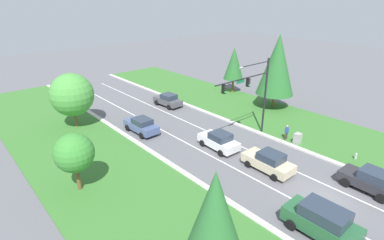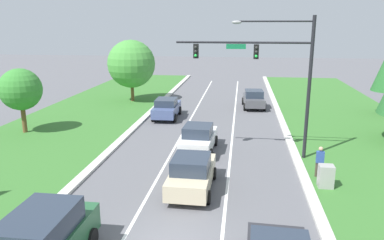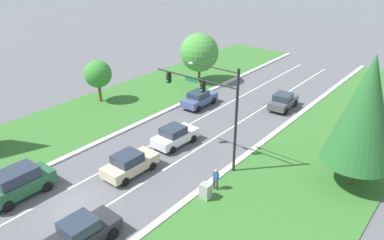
{
  "view_description": "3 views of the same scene",
  "coord_description": "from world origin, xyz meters",
  "px_view_note": "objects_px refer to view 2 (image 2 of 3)",
  "views": [
    {
      "loc": [
        -19.33,
        -7.23,
        13.84
      ],
      "look_at": [
        -0.14,
        14.72,
        1.76
      ],
      "focal_mm": 28.0,
      "sensor_mm": 36.0,
      "label": 1
    },
    {
      "loc": [
        2.33,
        -11.2,
        7.68
      ],
      "look_at": [
        -0.89,
        12.8,
        1.46
      ],
      "focal_mm": 35.0,
      "sensor_mm": 36.0,
      "label": 2
    },
    {
      "loc": [
        18.76,
        -10.77,
        15.63
      ],
      "look_at": [
        -0.2,
        13.04,
        1.49
      ],
      "focal_mm": 35.0,
      "sensor_mm": 36.0,
      "label": 3
    }
  ],
  "objects_px": {
    "traffic_signal_mast": "(272,66)",
    "oak_near_left_tree": "(131,64)",
    "oak_far_left_tree": "(21,90)",
    "champagne_sedan": "(192,173)",
    "pedestrian": "(320,161)",
    "graphite_sedan": "(254,99)",
    "white_sedan": "(198,138)",
    "utility_cabinet": "(326,177)",
    "slate_blue_sedan": "(167,108)"
  },
  "relations": [
    {
      "from": "champagne_sedan",
      "to": "slate_blue_sedan",
      "type": "xyz_separation_m",
      "value": [
        -3.97,
        13.73,
        0.0
      ]
    },
    {
      "from": "champagne_sedan",
      "to": "graphite_sedan",
      "type": "distance_m",
      "value": 19.0
    },
    {
      "from": "pedestrian",
      "to": "oak_far_left_tree",
      "type": "bearing_deg",
      "value": -13.4
    },
    {
      "from": "white_sedan",
      "to": "traffic_signal_mast",
      "type": "bearing_deg",
      "value": -3.77
    },
    {
      "from": "oak_near_left_tree",
      "to": "oak_far_left_tree",
      "type": "height_order",
      "value": "oak_near_left_tree"
    },
    {
      "from": "graphite_sedan",
      "to": "champagne_sedan",
      "type": "bearing_deg",
      "value": -103.61
    },
    {
      "from": "slate_blue_sedan",
      "to": "oak_near_left_tree",
      "type": "height_order",
      "value": "oak_near_left_tree"
    },
    {
      "from": "slate_blue_sedan",
      "to": "utility_cabinet",
      "type": "distance_m",
      "value": 16.38
    },
    {
      "from": "graphite_sedan",
      "to": "pedestrian",
      "type": "relative_size",
      "value": 2.54
    },
    {
      "from": "pedestrian",
      "to": "oak_far_left_tree",
      "type": "xyz_separation_m",
      "value": [
        -19.53,
        5.62,
        2.26
      ]
    },
    {
      "from": "slate_blue_sedan",
      "to": "champagne_sedan",
      "type": "bearing_deg",
      "value": -75.19
    },
    {
      "from": "graphite_sedan",
      "to": "utility_cabinet",
      "type": "relative_size",
      "value": 3.64
    },
    {
      "from": "graphite_sedan",
      "to": "pedestrian",
      "type": "height_order",
      "value": "graphite_sedan"
    },
    {
      "from": "traffic_signal_mast",
      "to": "white_sedan",
      "type": "bearing_deg",
      "value": 173.6
    },
    {
      "from": "traffic_signal_mast",
      "to": "oak_near_left_tree",
      "type": "height_order",
      "value": "traffic_signal_mast"
    },
    {
      "from": "graphite_sedan",
      "to": "slate_blue_sedan",
      "type": "bearing_deg",
      "value": -149.3
    },
    {
      "from": "champagne_sedan",
      "to": "utility_cabinet",
      "type": "bearing_deg",
      "value": 10.05
    },
    {
      "from": "traffic_signal_mast",
      "to": "champagne_sedan",
      "type": "bearing_deg",
      "value": -126.98
    },
    {
      "from": "traffic_signal_mast",
      "to": "champagne_sedan",
      "type": "xyz_separation_m",
      "value": [
        -3.83,
        -5.09,
        -4.56
      ]
    },
    {
      "from": "pedestrian",
      "to": "utility_cabinet",
      "type": "bearing_deg",
      "value": 95.45
    },
    {
      "from": "traffic_signal_mast",
      "to": "graphite_sedan",
      "type": "xyz_separation_m",
      "value": [
        -0.46,
        13.61,
        -4.56
      ]
    },
    {
      "from": "oak_far_left_tree",
      "to": "champagne_sedan",
      "type": "bearing_deg",
      "value": -30.78
    },
    {
      "from": "utility_cabinet",
      "to": "oak_near_left_tree",
      "type": "height_order",
      "value": "oak_near_left_tree"
    },
    {
      "from": "oak_far_left_tree",
      "to": "pedestrian",
      "type": "bearing_deg",
      "value": -16.05
    },
    {
      "from": "oak_near_left_tree",
      "to": "oak_far_left_tree",
      "type": "relative_size",
      "value": 1.32
    },
    {
      "from": "white_sedan",
      "to": "oak_near_left_tree",
      "type": "bearing_deg",
      "value": 122.98
    },
    {
      "from": "graphite_sedan",
      "to": "pedestrian",
      "type": "distance_m",
      "value": 16.68
    },
    {
      "from": "oak_far_left_tree",
      "to": "oak_near_left_tree",
      "type": "bearing_deg",
      "value": 69.47
    },
    {
      "from": "white_sedan",
      "to": "slate_blue_sedan",
      "type": "relative_size",
      "value": 0.96
    },
    {
      "from": "slate_blue_sedan",
      "to": "oak_far_left_tree",
      "type": "bearing_deg",
      "value": -149.16
    },
    {
      "from": "traffic_signal_mast",
      "to": "oak_near_left_tree",
      "type": "bearing_deg",
      "value": 130.27
    },
    {
      "from": "utility_cabinet",
      "to": "oak_near_left_tree",
      "type": "distance_m",
      "value": 24.41
    },
    {
      "from": "oak_near_left_tree",
      "to": "traffic_signal_mast",
      "type": "bearing_deg",
      "value": -49.73
    },
    {
      "from": "pedestrian",
      "to": "oak_far_left_tree",
      "type": "relative_size",
      "value": 0.36
    },
    {
      "from": "graphite_sedan",
      "to": "oak_near_left_tree",
      "type": "xyz_separation_m",
      "value": [
        -12.12,
        1.23,
        2.98
      ]
    },
    {
      "from": "graphite_sedan",
      "to": "oak_far_left_tree",
      "type": "bearing_deg",
      "value": -150.37
    },
    {
      "from": "white_sedan",
      "to": "graphite_sedan",
      "type": "xyz_separation_m",
      "value": [
        3.7,
        13.15,
        -0.0
      ]
    },
    {
      "from": "traffic_signal_mast",
      "to": "white_sedan",
      "type": "distance_m",
      "value": 6.19
    },
    {
      "from": "traffic_signal_mast",
      "to": "oak_near_left_tree",
      "type": "distance_m",
      "value": 19.52
    },
    {
      "from": "slate_blue_sedan",
      "to": "pedestrian",
      "type": "xyz_separation_m",
      "value": [
        10.25,
        -11.46,
        0.08
      ]
    },
    {
      "from": "oak_near_left_tree",
      "to": "slate_blue_sedan",
      "type": "bearing_deg",
      "value": -52.38
    },
    {
      "from": "slate_blue_sedan",
      "to": "graphite_sedan",
      "type": "relative_size",
      "value": 1.05
    },
    {
      "from": "white_sedan",
      "to": "utility_cabinet",
      "type": "height_order",
      "value": "white_sedan"
    },
    {
      "from": "slate_blue_sedan",
      "to": "pedestrian",
      "type": "height_order",
      "value": "pedestrian"
    },
    {
      "from": "slate_blue_sedan",
      "to": "oak_near_left_tree",
      "type": "xyz_separation_m",
      "value": [
        -4.78,
        6.2,
        2.98
      ]
    },
    {
      "from": "slate_blue_sedan",
      "to": "graphite_sedan",
      "type": "distance_m",
      "value": 8.86
    },
    {
      "from": "pedestrian",
      "to": "oak_near_left_tree",
      "type": "height_order",
      "value": "oak_near_left_tree"
    },
    {
      "from": "graphite_sedan",
      "to": "oak_far_left_tree",
      "type": "xyz_separation_m",
      "value": [
        -16.63,
        -10.8,
        2.34
      ]
    },
    {
      "from": "white_sedan",
      "to": "utility_cabinet",
      "type": "xyz_separation_m",
      "value": [
        6.67,
        -4.54,
        -0.27
      ]
    },
    {
      "from": "utility_cabinet",
      "to": "graphite_sedan",
      "type": "bearing_deg",
      "value": 99.53
    }
  ]
}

